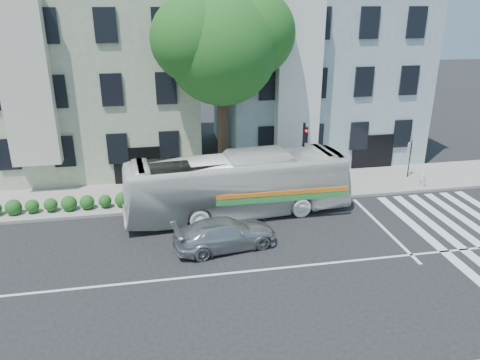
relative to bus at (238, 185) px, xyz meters
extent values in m
plane|color=black|center=(-0.20, -5.20, -1.51)|extent=(120.00, 120.00, 0.00)
cube|color=gray|center=(-0.20, 2.80, -1.43)|extent=(80.00, 4.00, 0.15)
cube|color=#969C83|center=(-7.20, 9.80, 3.99)|extent=(12.00, 10.00, 11.00)
cube|color=#86989F|center=(6.80, 9.80, 3.99)|extent=(12.00, 10.00, 11.00)
cylinder|color=#2D2116|center=(-0.20, 3.30, 1.09)|extent=(0.56, 0.56, 5.20)
sphere|color=#184516|center=(-0.20, 3.30, 5.99)|extent=(5.60, 5.60, 5.60)
sphere|color=#184516|center=(1.40, 3.70, 6.69)|extent=(4.40, 4.40, 4.40)
sphere|color=#184516|center=(-1.60, 3.00, 6.49)|extent=(4.20, 4.20, 4.20)
sphere|color=#184516|center=(0.10, 4.50, 7.69)|extent=(3.80, 3.80, 3.80)
sphere|color=#184516|center=(-0.80, 3.90, 4.99)|extent=(3.40, 3.40, 3.40)
imported|color=silver|center=(0.00, 0.00, 0.00)|extent=(3.43, 11.01, 3.02)
imported|color=#B8BBC0|center=(-1.09, -3.16, -0.88)|extent=(2.51, 4.61, 1.27)
cylinder|color=black|center=(3.79, 1.81, 0.46)|extent=(0.13, 0.13, 3.93)
cube|color=black|center=(3.79, 1.56, 1.86)|extent=(0.32, 0.28, 0.80)
sphere|color=red|center=(3.79, 1.43, 2.10)|extent=(0.15, 0.15, 0.15)
cylinder|color=white|center=(3.79, 1.66, 0.93)|extent=(0.40, 0.17, 0.41)
cylinder|color=silver|center=(10.57, 1.28, -1.05)|extent=(0.25, 0.25, 0.62)
sphere|color=silver|center=(10.57, 1.28, -0.71)|extent=(0.23, 0.23, 0.23)
cylinder|color=silver|center=(10.57, 1.28, -0.97)|extent=(0.43, 0.21, 0.14)
cylinder|color=black|center=(10.54, 2.81, -0.25)|extent=(0.06, 0.06, 2.22)
cube|color=white|center=(10.54, 2.91, 0.55)|extent=(0.38, 0.19, 0.31)
cube|color=white|center=(10.54, 2.91, 0.19)|extent=(0.38, 0.19, 0.16)
camera|label=1|loc=(-3.67, -20.41, 8.30)|focal=35.00mm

